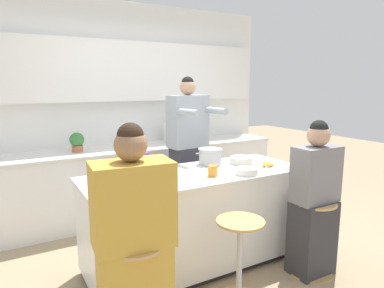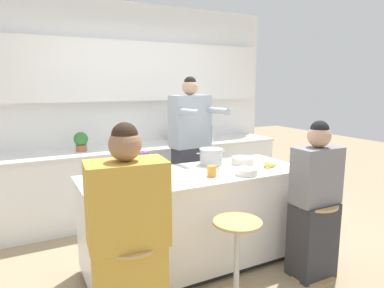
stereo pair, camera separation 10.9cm
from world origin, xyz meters
name	(u,v)px [view 2 (the right image)]	position (x,y,z in m)	size (l,w,h in m)	color
ground_plane	(196,263)	(0.00, 0.00, 0.00)	(16.00, 16.00, 0.00)	tan
wall_back	(132,93)	(0.00, 1.80, 1.54)	(4.10, 0.22, 2.70)	white
back_counter	(142,179)	(0.00, 1.48, 0.44)	(3.80, 0.66, 0.89)	white
kitchen_island	(196,219)	(0.00, 0.00, 0.45)	(2.03, 0.78, 0.88)	black
bar_stool_leftmost	(132,287)	(-0.81, -0.63, 0.36)	(0.38, 0.38, 0.67)	tan
bar_stool_center	(237,259)	(0.00, -0.65, 0.36)	(0.38, 0.38, 0.67)	tan
bar_stool_rightmost	(313,237)	(0.81, -0.64, 0.36)	(0.38, 0.38, 0.67)	tan
person_cooking	(190,157)	(0.32, 0.72, 0.86)	(0.50, 0.58, 1.75)	#383842
person_wrapped_blanket	(128,242)	(-0.83, -0.63, 0.68)	(0.52, 0.33, 1.44)	gold
person_seated_near	(315,207)	(0.81, -0.63, 0.63)	(0.41, 0.27, 1.37)	#333338
cooking_pot	(211,157)	(0.28, 0.21, 0.96)	(0.32, 0.23, 0.16)	#B7BABC
fruit_bowl	(243,161)	(0.57, 0.09, 0.92)	(0.22, 0.22, 0.07)	silver
mixing_bowl_steel	(246,172)	(0.36, -0.27, 0.91)	(0.20, 0.20, 0.06)	white
coffee_cup_near	(212,171)	(0.06, -0.17, 0.93)	(0.11, 0.08, 0.09)	orange
banana_bunch	(269,165)	(0.71, -0.14, 0.90)	(0.16, 0.12, 0.05)	yellow
juice_carton	(144,163)	(-0.43, 0.17, 0.98)	(0.08, 0.08, 0.22)	#7A428E
microwave	(190,132)	(0.69, 1.44, 1.02)	(0.51, 0.36, 0.27)	white
potted_plant	(81,141)	(-0.74, 1.48, 1.01)	(0.16, 0.16, 0.23)	#A86042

